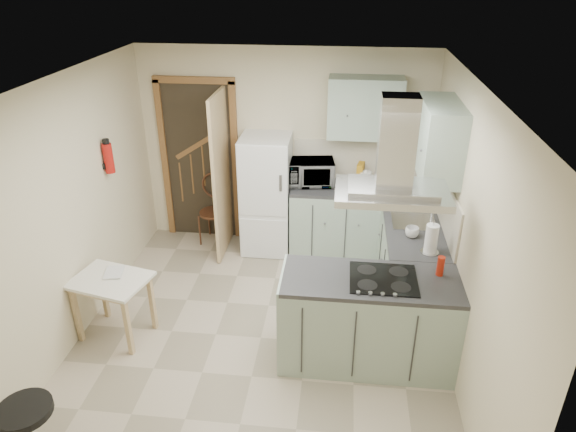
# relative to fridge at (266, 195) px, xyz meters

# --- Properties ---
(floor) EXTENTS (4.20, 4.20, 0.00)m
(floor) POSITION_rel_fridge_xyz_m (0.20, -1.80, -0.75)
(floor) COLOR tan
(floor) RESTS_ON ground
(ceiling) EXTENTS (4.20, 4.20, 0.00)m
(ceiling) POSITION_rel_fridge_xyz_m (0.20, -1.80, 1.75)
(ceiling) COLOR silver
(ceiling) RESTS_ON back_wall
(back_wall) EXTENTS (3.60, 0.00, 3.60)m
(back_wall) POSITION_rel_fridge_xyz_m (0.20, 0.30, 0.50)
(back_wall) COLOR beige
(back_wall) RESTS_ON floor
(left_wall) EXTENTS (0.00, 4.20, 4.20)m
(left_wall) POSITION_rel_fridge_xyz_m (-1.60, -1.80, 0.50)
(left_wall) COLOR beige
(left_wall) RESTS_ON floor
(right_wall) EXTENTS (0.00, 4.20, 4.20)m
(right_wall) POSITION_rel_fridge_xyz_m (2.00, -1.80, 0.50)
(right_wall) COLOR beige
(right_wall) RESTS_ON floor
(doorway) EXTENTS (1.10, 0.12, 2.10)m
(doorway) POSITION_rel_fridge_xyz_m (-0.90, 0.27, 0.30)
(doorway) COLOR brown
(doorway) RESTS_ON floor
(fridge) EXTENTS (0.60, 0.60, 1.50)m
(fridge) POSITION_rel_fridge_xyz_m (0.00, 0.00, 0.00)
(fridge) COLOR white
(fridge) RESTS_ON floor
(counter_back) EXTENTS (1.08, 0.60, 0.90)m
(counter_back) POSITION_rel_fridge_xyz_m (0.86, 0.00, -0.30)
(counter_back) COLOR #9EB2A0
(counter_back) RESTS_ON floor
(counter_right) EXTENTS (0.60, 1.95, 0.90)m
(counter_right) POSITION_rel_fridge_xyz_m (1.70, -0.68, -0.30)
(counter_right) COLOR #9EB2A0
(counter_right) RESTS_ON floor
(splashback) EXTENTS (1.68, 0.02, 0.50)m
(splashback) POSITION_rel_fridge_xyz_m (1.16, 0.29, 0.40)
(splashback) COLOR beige
(splashback) RESTS_ON counter_back
(wall_cabinet_back) EXTENTS (0.85, 0.35, 0.70)m
(wall_cabinet_back) POSITION_rel_fridge_xyz_m (1.15, 0.12, 1.10)
(wall_cabinet_back) COLOR #9EB2A0
(wall_cabinet_back) RESTS_ON back_wall
(wall_cabinet_right) EXTENTS (0.35, 0.90, 0.70)m
(wall_cabinet_right) POSITION_rel_fridge_xyz_m (1.82, -0.95, 1.10)
(wall_cabinet_right) COLOR #9EB2A0
(wall_cabinet_right) RESTS_ON right_wall
(peninsula) EXTENTS (1.55, 0.65, 0.90)m
(peninsula) POSITION_rel_fridge_xyz_m (1.22, -1.98, -0.30)
(peninsula) COLOR #9EB2A0
(peninsula) RESTS_ON floor
(hob) EXTENTS (0.58, 0.50, 0.01)m
(hob) POSITION_rel_fridge_xyz_m (1.32, -1.98, 0.16)
(hob) COLOR black
(hob) RESTS_ON peninsula
(extractor_hood) EXTENTS (0.90, 0.55, 0.10)m
(extractor_hood) POSITION_rel_fridge_xyz_m (1.32, -1.98, 0.97)
(extractor_hood) COLOR silver
(extractor_hood) RESTS_ON ceiling
(sink) EXTENTS (0.45, 0.40, 0.01)m
(sink) POSITION_rel_fridge_xyz_m (1.70, -0.85, 0.16)
(sink) COLOR silver
(sink) RESTS_ON counter_right
(fire_extinguisher) EXTENTS (0.10, 0.10, 0.32)m
(fire_extinguisher) POSITION_rel_fridge_xyz_m (-1.54, -0.90, 0.75)
(fire_extinguisher) COLOR #B2140F
(fire_extinguisher) RESTS_ON left_wall
(drop_leaf_table) EXTENTS (0.80, 0.67, 0.66)m
(drop_leaf_table) POSITION_rel_fridge_xyz_m (-1.23, -1.89, -0.42)
(drop_leaf_table) COLOR tan
(drop_leaf_table) RESTS_ON floor
(bentwood_chair) EXTENTS (0.43, 0.43, 0.84)m
(bentwood_chair) POSITION_rel_fridge_xyz_m (-0.71, 0.08, -0.33)
(bentwood_chair) COLOR #51301B
(bentwood_chair) RESTS_ON floor
(microwave) EXTENTS (0.60, 0.44, 0.30)m
(microwave) POSITION_rel_fridge_xyz_m (0.55, 0.06, 0.30)
(microwave) COLOR black
(microwave) RESTS_ON counter_back
(kettle) EXTENTS (0.14, 0.14, 0.21)m
(kettle) POSITION_rel_fridge_xyz_m (1.21, 0.06, 0.25)
(kettle) COLOR white
(kettle) RESTS_ON counter_back
(cereal_box) EXTENTS (0.10, 0.19, 0.27)m
(cereal_box) POSITION_rel_fridge_xyz_m (1.15, 0.13, 0.28)
(cereal_box) COLOR #C68717
(cereal_box) RESTS_ON counter_back
(soap_bottle) EXTENTS (0.11, 0.11, 0.22)m
(soap_bottle) POSITION_rel_fridge_xyz_m (1.77, -0.31, 0.26)
(soap_bottle) COLOR #B2B1BE
(soap_bottle) RESTS_ON counter_right
(paper_towel) EXTENTS (0.15, 0.15, 0.30)m
(paper_towel) POSITION_rel_fridge_xyz_m (1.78, -1.47, 0.30)
(paper_towel) COLOR white
(paper_towel) RESTS_ON counter_right
(cup) EXTENTS (0.16, 0.16, 0.11)m
(cup) POSITION_rel_fridge_xyz_m (1.65, -1.18, 0.20)
(cup) COLOR silver
(cup) RESTS_ON counter_right
(red_bottle) EXTENTS (0.08, 0.08, 0.18)m
(red_bottle) POSITION_rel_fridge_xyz_m (1.82, -1.85, 0.24)
(red_bottle) COLOR #B4220F
(red_bottle) RESTS_ON peninsula
(book) EXTENTS (0.22, 0.26, 0.10)m
(book) POSITION_rel_fridge_xyz_m (-1.31, -1.82, -0.04)
(book) COLOR #9B334A
(book) RESTS_ON drop_leaf_table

